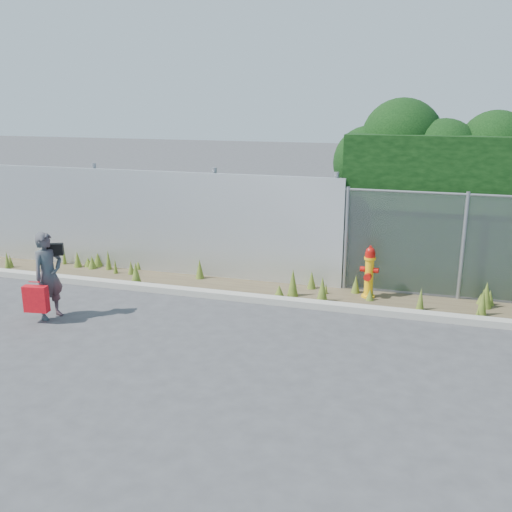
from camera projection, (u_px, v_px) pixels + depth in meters
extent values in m
plane|color=#3B3C3E|center=(249.00, 342.00, 8.87)|extent=(80.00, 80.00, 0.00)
cube|color=#A09D90|center=(278.00, 301.00, 10.52)|extent=(16.00, 0.22, 0.12)
cube|color=#4C3F2B|center=(285.00, 293.00, 11.09)|extent=(16.00, 1.20, 0.01)
cone|color=#48611D|center=(200.00, 270.00, 11.90)|extent=(0.19, 0.19, 0.42)
cone|color=#48611D|center=(481.00, 299.00, 10.46)|extent=(0.16, 0.16, 0.22)
cone|color=#48611D|center=(136.00, 274.00, 11.53)|extent=(0.22, 0.22, 0.47)
cone|color=#48611D|center=(322.00, 290.00, 10.54)|extent=(0.21, 0.21, 0.49)
cone|color=#48611D|center=(10.00, 262.00, 12.68)|extent=(0.13, 0.13, 0.30)
cone|color=#48611D|center=(293.00, 283.00, 10.83)|extent=(0.21, 0.21, 0.55)
cone|color=#48611D|center=(371.00, 286.00, 10.79)|extent=(0.12, 0.12, 0.46)
cone|color=#48611D|center=(370.00, 295.00, 10.64)|extent=(0.16, 0.16, 0.23)
cone|color=#48611D|center=(421.00, 300.00, 10.13)|extent=(0.15, 0.15, 0.42)
cone|color=#48611D|center=(482.00, 303.00, 9.86)|extent=(0.17, 0.17, 0.50)
cone|color=#48611D|center=(356.00, 285.00, 11.03)|extent=(0.18, 0.18, 0.36)
cone|color=#48611D|center=(326.00, 289.00, 10.99)|extent=(0.09, 0.09, 0.22)
cone|color=#48611D|center=(312.00, 281.00, 11.27)|extent=(0.18, 0.18, 0.37)
cone|color=#48611D|center=(64.00, 255.00, 12.92)|extent=(0.10, 0.10, 0.46)
cone|color=#48611D|center=(77.00, 260.00, 12.71)|extent=(0.18, 0.18, 0.37)
cone|color=#48611D|center=(42.00, 261.00, 12.89)|extent=(0.12, 0.12, 0.19)
cone|color=#48611D|center=(131.00, 268.00, 12.20)|extent=(0.15, 0.15, 0.30)
cone|color=#48611D|center=(7.00, 262.00, 12.40)|extent=(0.15, 0.15, 0.45)
cone|color=#48611D|center=(88.00, 263.00, 12.77)|extent=(0.20, 0.20, 0.21)
cone|color=#48611D|center=(115.00, 267.00, 12.25)|extent=(0.10, 0.10, 0.33)
cone|color=#48611D|center=(279.00, 292.00, 10.78)|extent=(0.21, 0.21, 0.25)
cone|color=#48611D|center=(139.00, 263.00, 12.54)|extent=(0.14, 0.14, 0.32)
cone|color=#48611D|center=(490.00, 298.00, 10.38)|extent=(0.19, 0.19, 0.29)
cone|color=#48611D|center=(98.00, 260.00, 12.77)|extent=(0.22, 0.22, 0.31)
cone|color=#48611D|center=(478.00, 315.00, 9.71)|extent=(0.12, 0.12, 0.19)
cone|color=#48611D|center=(92.00, 263.00, 12.60)|extent=(0.20, 0.20, 0.29)
cone|color=#48611D|center=(108.00, 260.00, 12.52)|extent=(0.14, 0.14, 0.45)
cone|color=#48611D|center=(486.00, 296.00, 10.22)|extent=(0.23, 0.23, 0.50)
cube|color=silver|center=(146.00, 222.00, 12.24)|extent=(8.50, 0.08, 2.20)
cylinder|color=gray|center=(98.00, 215.00, 12.68)|extent=(0.10, 0.10, 2.30)
cylinder|color=gray|center=(215.00, 223.00, 11.91)|extent=(0.10, 0.10, 2.30)
cylinder|color=gray|center=(334.00, 230.00, 11.22)|extent=(0.10, 0.10, 2.30)
cylinder|color=gray|center=(346.00, 239.00, 11.08)|extent=(0.07, 0.07, 2.05)
cylinder|color=gray|center=(463.00, 247.00, 10.48)|extent=(0.07, 0.07, 2.05)
sphere|color=black|center=(369.00, 162.00, 11.79)|extent=(1.51, 1.51, 1.51)
sphere|color=black|center=(402.00, 139.00, 11.51)|extent=(1.63, 1.63, 1.63)
sphere|color=black|center=(443.00, 154.00, 11.12)|extent=(1.38, 1.38, 1.38)
sphere|color=black|center=(495.00, 147.00, 10.97)|extent=(1.41, 1.41, 1.41)
cylinder|color=#FFB70D|center=(368.00, 296.00, 10.84)|extent=(0.25, 0.25, 0.05)
cylinder|color=#FFB70D|center=(369.00, 279.00, 10.74)|extent=(0.16, 0.16, 0.77)
cylinder|color=#FFB70D|center=(370.00, 258.00, 10.63)|extent=(0.22, 0.22, 0.05)
cylinder|color=#B20F0A|center=(370.00, 255.00, 10.62)|extent=(0.19, 0.19, 0.09)
sphere|color=#B20F0A|center=(370.00, 252.00, 10.60)|extent=(0.17, 0.17, 0.17)
cylinder|color=#B20F0A|center=(371.00, 247.00, 10.57)|extent=(0.05, 0.05, 0.05)
cylinder|color=#B20F0A|center=(363.00, 269.00, 10.73)|extent=(0.09, 0.10, 0.10)
cylinder|color=#B20F0A|center=(376.00, 270.00, 10.66)|extent=(0.09, 0.10, 0.10)
cylinder|color=#B20F0A|center=(368.00, 277.00, 10.61)|extent=(0.14, 0.11, 0.14)
imported|color=#106167|center=(48.00, 276.00, 9.70)|extent=(0.51, 0.63, 1.51)
cube|color=#B30A14|center=(36.00, 299.00, 9.53)|extent=(0.41, 0.15, 0.45)
cylinder|color=#B30A14|center=(34.00, 282.00, 9.45)|extent=(0.19, 0.02, 0.02)
cube|color=black|center=(55.00, 249.00, 9.70)|extent=(0.27, 0.11, 0.20)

